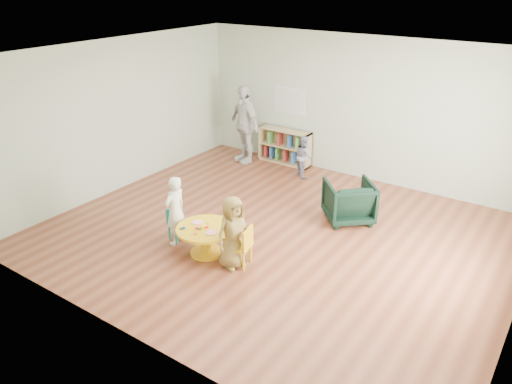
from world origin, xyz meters
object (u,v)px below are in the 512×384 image
(toddler, at_px, (304,156))
(adult_caretaker, at_px, (244,124))
(armchair, at_px, (349,201))
(child_left, at_px, (175,211))
(kid_chair_left, at_px, (177,223))
(activity_table, at_px, (206,236))
(kid_chair_right, at_px, (242,245))
(bookshelf, at_px, (285,146))
(child_right, at_px, (233,232))

(toddler, height_order, adult_caretaker, adult_caretaker)
(armchair, distance_m, child_left, 2.89)
(kid_chair_left, distance_m, armchair, 2.86)
(kid_chair_left, xyz_separation_m, armchair, (1.95, 2.09, 0.08))
(armchair, bearing_deg, child_left, 7.50)
(kid_chair_left, height_order, toddler, toddler)
(activity_table, xyz_separation_m, kid_chair_right, (0.62, 0.05, 0.02))
(kid_chair_left, bearing_deg, armchair, 153.78)
(child_left, bearing_deg, kid_chair_right, 93.62)
(activity_table, relative_size, armchair, 1.14)
(bookshelf, distance_m, toddler, 0.86)
(child_left, xyz_separation_m, toddler, (0.25, 3.49, -0.12))
(adult_caretaker, bearing_deg, toddler, 22.36)
(kid_chair_left, distance_m, kid_chair_right, 1.30)
(bookshelf, bearing_deg, toddler, -32.13)
(toddler, bearing_deg, child_right, 142.21)
(activity_table, distance_m, adult_caretaker, 3.98)
(armchair, xyz_separation_m, child_left, (-1.86, -2.20, 0.20))
(activity_table, height_order, bookshelf, bookshelf)
(armchair, xyz_separation_m, adult_caretaker, (-3.09, 1.31, 0.49))
(activity_table, bearing_deg, child_right, -4.07)
(activity_table, relative_size, child_right, 0.81)
(armchair, distance_m, child_right, 2.36)
(kid_chair_right, distance_m, bookshelf, 4.23)
(activity_table, bearing_deg, bookshelf, 104.96)
(kid_chair_right, relative_size, armchair, 0.78)
(toddler, bearing_deg, armchair, 179.60)
(kid_chair_left, distance_m, toddler, 3.40)
(armchair, bearing_deg, toddler, -81.25)
(activity_table, relative_size, adult_caretaker, 0.52)
(kid_chair_right, xyz_separation_m, child_right, (-0.08, -0.09, 0.22))
(bookshelf, xyz_separation_m, toddler, (0.73, -0.46, 0.06))
(kid_chair_left, xyz_separation_m, kid_chair_right, (1.29, -0.05, 0.05))
(kid_chair_left, bearing_deg, activity_table, 97.88)
(bookshelf, height_order, child_left, child_left)
(bookshelf, bearing_deg, kid_chair_right, -66.77)
(adult_caretaker, bearing_deg, activity_table, -39.67)
(child_right, xyz_separation_m, toddler, (-0.86, 3.53, -0.11))
(kid_chair_left, distance_m, bookshelf, 3.86)
(child_right, bearing_deg, bookshelf, 38.82)
(kid_chair_right, height_order, adult_caretaker, adult_caretaker)
(child_right, bearing_deg, armchair, -1.25)
(armchair, bearing_deg, bookshelf, -79.26)
(bookshelf, relative_size, toddler, 1.40)
(kid_chair_right, relative_size, child_right, 0.56)
(child_right, bearing_deg, adult_caretaker, 50.60)
(activity_table, height_order, armchair, armchair)
(child_left, xyz_separation_m, adult_caretaker, (-1.23, 3.51, 0.29))
(armchair, height_order, child_left, child_left)
(kid_chair_left, relative_size, child_right, 0.46)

